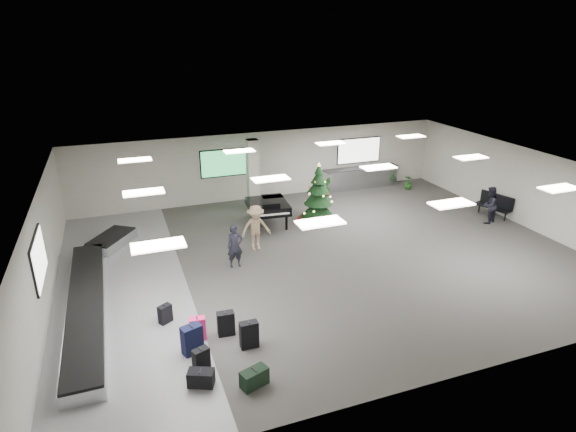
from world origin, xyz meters
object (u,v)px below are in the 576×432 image
object	(u,v)px
bench	(495,204)
grand_piano	(268,206)
traveler_b	(256,228)
potted_plant_left	(326,187)
pink_suitcase	(198,329)
christmas_tree	(318,200)
traveler_a	(235,246)
baggage_carousel	(92,290)
potted_plant_right	(408,182)
traveler_bench	(489,205)
service_counter	(360,178)

from	to	relation	value
bench	grand_piano	bearing A→B (deg)	150.87
traveler_b	potted_plant_left	xyz separation A→B (m)	(5.02, 4.76, -0.43)
pink_suitcase	christmas_tree	xyz separation A→B (m)	(6.42, 6.84, 0.54)
pink_suitcase	traveler_a	size ratio (longest dim) A/B	0.44
christmas_tree	grand_piano	world-z (taller)	christmas_tree
baggage_carousel	potted_plant_right	distance (m)	16.10
christmas_tree	traveler_a	distance (m)	5.42
traveler_bench	christmas_tree	bearing A→B (deg)	-44.50
traveler_a	traveler_b	xyz separation A→B (m)	(1.06, 1.06, 0.10)
bench	traveler_b	bearing A→B (deg)	163.43
grand_piano	service_counter	bearing A→B (deg)	33.35
potted_plant_right	grand_piano	bearing A→B (deg)	-165.59
traveler_a	potted_plant_left	bearing A→B (deg)	41.62
baggage_carousel	christmas_tree	size ratio (longest dim) A/B	3.83
traveler_bench	service_counter	bearing A→B (deg)	-86.18
bench	traveler_bench	distance (m)	0.97
baggage_carousel	potted_plant_left	distance (m)	12.39
christmas_tree	bench	xyz separation A→B (m)	(7.37, -2.38, -0.30)
service_counter	traveler_b	distance (m)	8.89
grand_piano	potted_plant_left	distance (m)	4.70
bench	traveler_b	size ratio (longest dim) A/B	0.95
grand_piano	traveler_bench	size ratio (longest dim) A/B	1.38
baggage_carousel	traveler_bench	distance (m)	15.67
bench	traveler_a	xyz separation A→B (m)	(-11.81, -0.73, 0.20)
grand_piano	traveler_b	xyz separation A→B (m)	(-1.16, -2.12, 0.04)
potted_plant_left	service_counter	bearing A→B (deg)	13.47
traveler_bench	potted_plant_right	xyz separation A→B (m)	(-0.58, 5.06, -0.44)
traveler_b	traveler_bench	distance (m)	9.99
bench	traveler_b	xyz separation A→B (m)	(-10.76, 0.33, 0.31)
service_counter	traveler_a	world-z (taller)	traveler_a
traveler_a	potted_plant_right	xyz separation A→B (m)	(10.43, 5.29, -0.42)
christmas_tree	potted_plant_right	distance (m)	6.40
traveler_a	potted_plant_right	size ratio (longest dim) A/B	2.18
grand_piano	potted_plant_left	bearing A→B (deg)	39.98
traveler_a	potted_plant_left	world-z (taller)	traveler_a
baggage_carousel	bench	xyz separation A→B (m)	(16.45, 1.13, 0.35)
bench	baggage_carousel	bearing A→B (deg)	169.13
service_counter	grand_piano	xyz separation A→B (m)	(-5.99, -3.15, 0.29)
pink_suitcase	grand_piano	world-z (taller)	grand_piano
bench	traveler_bench	bearing A→B (deg)	-162.79
traveler_b	traveler_bench	world-z (taller)	traveler_b
grand_piano	potted_plant_left	xyz separation A→B (m)	(3.86, 2.64, -0.39)
traveler_b	potted_plant_left	world-z (taller)	traveler_b
grand_piano	bench	size ratio (longest dim) A/B	1.32
christmas_tree	potted_plant_right	world-z (taller)	christmas_tree
bench	potted_plant_right	xyz separation A→B (m)	(-1.38, 4.56, -0.21)
baggage_carousel	christmas_tree	world-z (taller)	christmas_tree
traveler_bench	potted_plant_right	size ratio (longest dim) A/B	2.25
bench	potted_plant_left	bearing A→B (deg)	123.60
grand_piano	pink_suitcase	bearing A→B (deg)	-115.67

